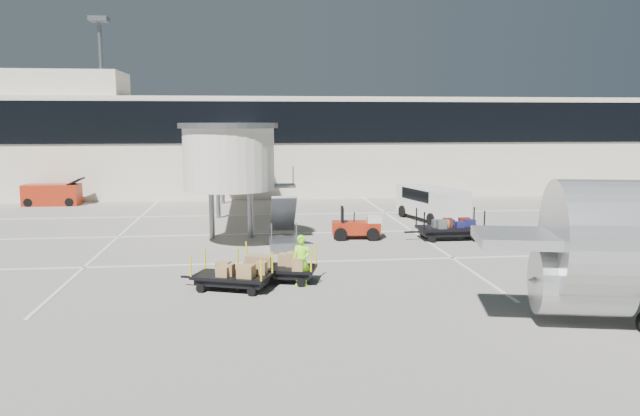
% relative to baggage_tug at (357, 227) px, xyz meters
% --- Properties ---
extents(ground, '(140.00, 140.00, 0.00)m').
position_rel_baggage_tug_xyz_m(ground, '(-2.57, -7.17, -0.61)').
color(ground, gray).
rests_on(ground, ground).
extents(lane_markings, '(40.00, 30.00, 0.02)m').
position_rel_baggage_tug_xyz_m(lane_markings, '(-3.24, 2.17, -0.60)').
color(lane_markings, silver).
rests_on(lane_markings, ground).
extents(terminal, '(64.00, 12.11, 15.20)m').
position_rel_baggage_tug_xyz_m(terminal, '(-2.92, 22.77, 3.50)').
color(terminal, beige).
rests_on(terminal, ground).
extents(jet_bridge, '(5.70, 20.40, 6.03)m').
position_rel_baggage_tug_xyz_m(jet_bridge, '(-6.54, 5.10, 3.68)').
color(jet_bridge, beige).
rests_on(jet_bridge, ground).
extents(baggage_tug, '(2.65, 1.84, 1.67)m').
position_rel_baggage_tug_xyz_m(baggage_tug, '(0.00, 0.00, 0.00)').
color(baggage_tug, maroon).
rests_on(baggage_tug, ground).
extents(suitcase_cart, '(4.05, 1.65, 1.59)m').
position_rel_baggage_tug_xyz_m(suitcase_cart, '(4.65, -0.81, -0.04)').
color(suitcase_cart, black).
rests_on(suitcase_cart, ground).
extents(box_cart_near, '(3.65, 2.10, 1.40)m').
position_rel_baggage_tug_xyz_m(box_cart_near, '(-4.56, -8.42, -0.08)').
color(box_cart_near, black).
rests_on(box_cart_near, ground).
extents(box_cart_far, '(3.47, 2.27, 1.34)m').
position_rel_baggage_tug_xyz_m(box_cart_far, '(-6.29, -9.34, -0.08)').
color(box_cart_far, black).
rests_on(box_cart_far, ground).
extents(ground_worker, '(0.79, 0.61, 1.93)m').
position_rel_baggage_tug_xyz_m(ground_worker, '(-3.71, -9.13, 0.36)').
color(ground_worker, '#8CFF1A').
rests_on(ground_worker, ground).
extents(minivan, '(3.39, 5.72, 2.03)m').
position_rel_baggage_tug_xyz_m(minivan, '(5.57, 5.52, 0.61)').
color(minivan, silver).
rests_on(minivan, ground).
extents(belt_loader, '(4.23, 1.79, 2.02)m').
position_rel_baggage_tug_xyz_m(belt_loader, '(-19.90, 15.30, 0.16)').
color(belt_loader, maroon).
rests_on(belt_loader, ground).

